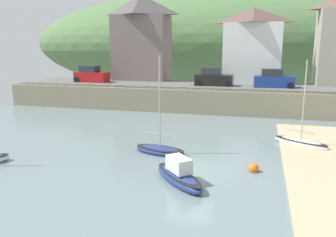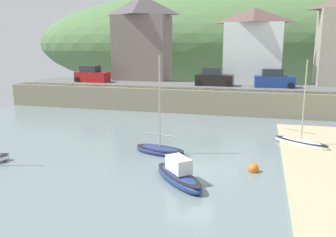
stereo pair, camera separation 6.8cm
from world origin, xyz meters
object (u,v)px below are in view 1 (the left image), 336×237
at_px(fishing_boat_green, 301,142).
at_px(waterfront_building_centre, 252,45).
at_px(sailboat_blue_trim, 179,176).
at_px(parked_car_near_slipway, 91,75).
at_px(waterfront_building_left, 142,37).
at_px(dinghy_open_wooden, 160,150).
at_px(mooring_buoy, 253,168).
at_px(parked_car_end_of_row, 273,80).
at_px(parked_car_by_wall, 214,78).

bearing_deg(fishing_boat_green, waterfront_building_centre, 135.10).
relative_size(sailboat_blue_trim, parked_car_near_slipway, 0.90).
bearing_deg(parked_car_near_slipway, waterfront_building_left, 45.85).
relative_size(waterfront_building_left, fishing_boat_green, 1.75).
bearing_deg(waterfront_building_centre, dinghy_open_wooden, -101.93).
relative_size(fishing_boat_green, parked_car_near_slipway, 1.43).
bearing_deg(mooring_buoy, parked_car_near_slipway, 134.75).
height_order(waterfront_building_left, waterfront_building_centre, waterfront_building_left).
xyz_separation_m(parked_car_end_of_row, mooring_buoy, (-1.34, -20.03, -3.03)).
distance_m(fishing_boat_green, mooring_buoy, 6.77).
distance_m(sailboat_blue_trim, parked_car_near_slipway, 28.00).
bearing_deg(mooring_buoy, parked_car_end_of_row, 86.16).
bearing_deg(mooring_buoy, waterfront_building_left, 121.28).
relative_size(fishing_boat_green, mooring_buoy, 10.20).
bearing_deg(parked_car_by_wall, waterfront_building_centre, 50.33).
relative_size(waterfront_building_centre, parked_car_by_wall, 2.09).
xyz_separation_m(sailboat_blue_trim, parked_car_by_wall, (-1.40, 22.62, 2.84)).
relative_size(waterfront_building_left, waterfront_building_centre, 1.22).
xyz_separation_m(dinghy_open_wooden, sailboat_blue_trim, (2.30, -4.44, 0.12)).
relative_size(waterfront_building_centre, sailboat_blue_trim, 2.28).
relative_size(fishing_boat_green, sailboat_blue_trim, 1.58).
xyz_separation_m(waterfront_building_centre, fishing_boat_green, (4.12, -18.46, -6.56)).
bearing_deg(fishing_boat_green, mooring_buoy, -83.85).
xyz_separation_m(fishing_boat_green, sailboat_blue_trim, (-6.61, -8.66, 0.12)).
height_order(sailboat_blue_trim, parked_car_by_wall, parked_car_by_wall).
bearing_deg(parked_car_near_slipway, fishing_boat_green, -27.81).
height_order(waterfront_building_left, dinghy_open_wooden, waterfront_building_left).
bearing_deg(sailboat_blue_trim, parked_car_by_wall, 141.23).
xyz_separation_m(waterfront_building_left, sailboat_blue_trim, (11.30, -27.12, -7.41)).
bearing_deg(fishing_boat_green, parked_car_end_of_row, 129.33).
distance_m(parked_car_by_wall, mooring_buoy, 20.87).
bearing_deg(parked_car_by_wall, sailboat_blue_trim, -85.26).
bearing_deg(parked_car_end_of_row, parked_car_near_slipway, 175.33).
relative_size(parked_car_end_of_row, mooring_buoy, 7.17).
relative_size(waterfront_building_left, dinghy_open_wooden, 1.66).
bearing_deg(parked_car_near_slipway, parked_car_by_wall, 3.60).
distance_m(waterfront_building_left, waterfront_building_centre, 13.83).
distance_m(fishing_boat_green, parked_car_near_slipway, 26.96).
relative_size(waterfront_building_centre, parked_car_near_slipway, 2.06).
distance_m(dinghy_open_wooden, mooring_buoy, 6.18).
height_order(fishing_boat_green, mooring_buoy, fishing_boat_green).
relative_size(fishing_boat_green, parked_car_end_of_row, 1.42).
height_order(fishing_boat_green, parked_car_by_wall, fishing_boat_green).
xyz_separation_m(parked_car_near_slipway, parked_car_by_wall, (14.86, 0.00, 0.00)).
xyz_separation_m(waterfront_building_centre, mooring_buoy, (1.11, -24.53, -6.62)).
bearing_deg(waterfront_building_centre, parked_car_by_wall, -130.86).
bearing_deg(sailboat_blue_trim, fishing_boat_green, 100.32).
relative_size(waterfront_building_left, parked_car_by_wall, 2.55).
height_order(waterfront_building_centre, dinghy_open_wooden, waterfront_building_centre).
height_order(dinghy_open_wooden, sailboat_blue_trim, dinghy_open_wooden).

